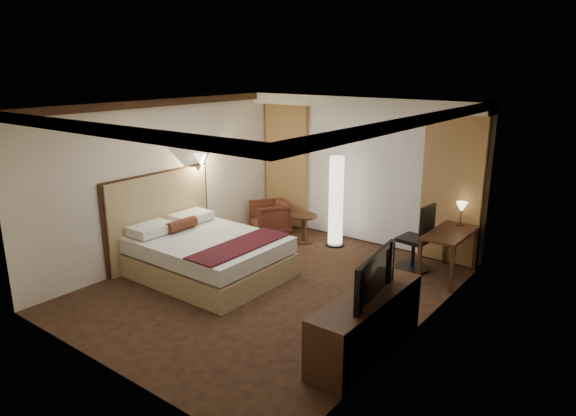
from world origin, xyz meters
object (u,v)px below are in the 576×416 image
Objects in this scene: floor_lamp at (336,202)px; office_chair at (414,237)px; armchair at (270,216)px; side_table at (304,229)px; dresser at (366,324)px; bed at (209,256)px; desk at (448,255)px; television at (366,269)px.

office_chair is (1.63, -0.23, -0.27)m from floor_lamp.
office_chair is at bearing 33.43° from armchair.
floor_lamp reaches higher than office_chair.
floor_lamp is at bearing 20.20° from side_table.
dresser is (3.65, -2.73, 0.01)m from armchair.
bed is 1.21× the size of dresser.
dresser is at bearing -88.95° from desk.
office_chair is at bearing -174.88° from desk.
office_chair is (3.04, -0.06, 0.21)m from armchair.
office_chair is 2.74m from dresser.
dresser is (2.80, -2.69, 0.09)m from side_table.
desk is at bearing 34.41° from armchair.
desk is (3.60, -0.01, 0.02)m from armchair.
desk is (2.19, -0.18, -0.46)m from floor_lamp.
television is (0.58, -2.67, 0.48)m from office_chair.
side_table is at bearing -175.75° from office_chair.
desk is 1.02× the size of office_chair.
dresser is (0.61, -2.67, -0.20)m from office_chair.
armchair is 0.86m from side_table.
dresser is at bearing -43.89° from side_table.
dresser reaches higher than side_table.
armchair is 0.42× the size of floor_lamp.
floor_lamp is 3.69m from dresser.
side_table is at bearing 32.10° from armchair.
television is at bearing -44.20° from side_table.
armchair is at bearing 177.48° from side_table.
armchair is 3.05m from office_chair.
television is (3.04, -0.49, 0.71)m from bed.
floor_lamp is at bearing 41.43° from armchair.
office_chair is (-0.56, -0.05, 0.19)m from desk.
side_table is 0.46× the size of desk.
office_chair is 2.77m from television.
armchair is 0.38× the size of dresser.
bed is 2.22m from side_table.
desk is 2.80m from television.
bed is 3.75m from desk.
armchair is at bearing 45.63° from television.
dresser is (0.05, -2.72, -0.02)m from desk.
side_table is 0.83m from floor_lamp.
office_chair is 1.01× the size of television.
bed is 1.34× the size of floor_lamp.
office_chair reaches higher than bed.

